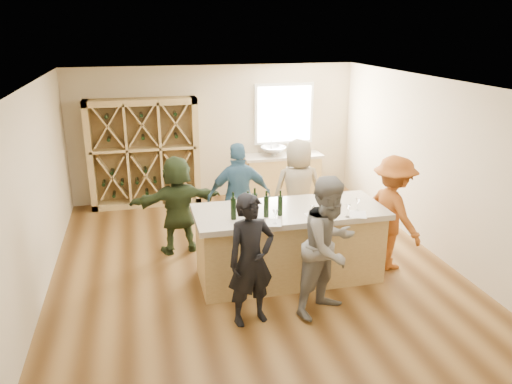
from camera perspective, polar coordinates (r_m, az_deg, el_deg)
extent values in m
cube|color=brown|center=(7.87, -0.37, -8.83)|extent=(6.00, 7.00, 0.10)
cube|color=white|center=(7.02, -0.42, 12.69)|extent=(6.00, 7.00, 0.10)
cube|color=#C1AF8C|center=(10.70, -4.73, 6.80)|extent=(6.00, 0.10, 2.80)
cube|color=#C1AF8C|center=(4.22, 10.85, -12.76)|extent=(6.00, 0.10, 2.80)
cube|color=#C1AF8C|center=(7.29, -24.44, -0.45)|extent=(0.10, 7.00, 2.80)
cube|color=#C1AF8C|center=(8.51, 20.06, 2.65)|extent=(0.10, 7.00, 2.80)
cube|color=white|center=(10.88, 3.21, 8.91)|extent=(1.30, 0.06, 1.30)
cube|color=white|center=(10.85, 3.26, 8.88)|extent=(1.18, 0.01, 1.18)
cube|color=tan|center=(10.37, -12.67, 4.34)|extent=(2.20, 0.45, 2.20)
cube|color=tan|center=(10.90, 2.99, 1.80)|extent=(1.60, 0.58, 0.86)
cube|color=#ACA08C|center=(10.78, 3.03, 4.14)|extent=(1.70, 0.62, 0.06)
imported|color=silver|center=(10.69, 2.01, 4.72)|extent=(0.54, 0.54, 0.19)
cylinder|color=silver|center=(10.85, 1.76, 5.23)|extent=(0.02, 0.02, 0.30)
cube|color=tan|center=(7.34, 3.77, -6.20)|extent=(2.60, 1.00, 1.00)
cube|color=#ACA08C|center=(7.13, 3.86, -2.26)|extent=(2.72, 1.12, 0.08)
cylinder|color=black|center=(6.69, -2.60, -1.90)|extent=(0.08, 0.08, 0.30)
cylinder|color=black|center=(6.66, -0.92, -1.89)|extent=(0.09, 0.09, 0.32)
cylinder|color=black|center=(6.80, -0.15, -1.47)|extent=(0.09, 0.09, 0.32)
cylinder|color=black|center=(6.77, 1.19, -1.67)|extent=(0.09, 0.09, 0.30)
cylinder|color=black|center=(6.83, 2.79, -1.57)|extent=(0.07, 0.07, 0.28)
cone|color=white|center=(6.55, 2.21, -2.85)|extent=(0.08, 0.08, 0.20)
cone|color=white|center=(6.79, 6.44, -2.32)|extent=(0.08, 0.08, 0.16)
cone|color=white|center=(6.90, 10.44, -2.16)|extent=(0.07, 0.07, 0.17)
cone|color=white|center=(7.08, 8.03, -1.42)|extent=(0.09, 0.09, 0.18)
cone|color=white|center=(7.14, 11.55, -1.43)|extent=(0.08, 0.08, 0.18)
cube|color=white|center=(6.62, 2.00, -3.53)|extent=(0.26, 0.32, 0.00)
cube|color=white|center=(6.88, 6.84, -2.78)|extent=(0.24, 0.32, 0.00)
cube|color=white|center=(7.05, 11.57, -2.50)|extent=(0.33, 0.37, 0.00)
imported|color=black|center=(6.13, -0.57, -7.80)|extent=(0.70, 0.58, 1.69)
imported|color=slate|center=(6.38, 8.38, -6.18)|extent=(1.02, 0.87, 1.84)
imported|color=#994C19|center=(7.80, 15.33, -2.31)|extent=(0.75, 1.22, 1.76)
imported|color=#335972|center=(8.16, -1.92, -0.55)|extent=(1.07, 0.57, 1.80)
imported|color=gray|center=(8.52, 4.80, 0.18)|extent=(0.90, 0.61, 1.78)
imported|color=#263319|center=(8.15, -8.93, -1.43)|extent=(1.56, 0.73, 1.62)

